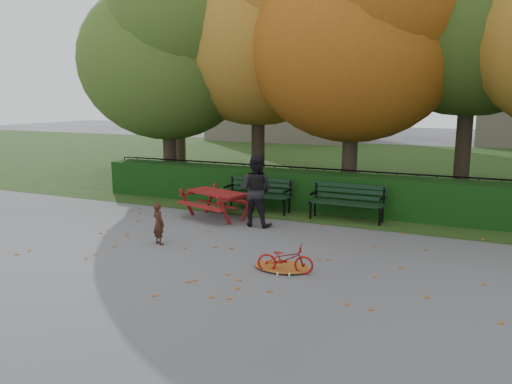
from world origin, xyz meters
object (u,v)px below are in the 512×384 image
at_px(tree_f, 181,27).
at_px(child, 159,224).
at_px(tree_a, 171,48).
at_px(bench_right, 347,199).
at_px(adult, 256,190).
at_px(bicycle, 285,259).
at_px(bench_left, 258,192).
at_px(tree_b, 265,18).
at_px(tree_c, 364,28).
at_px(picnic_table, 217,197).

xyz_separation_m(tree_f, child, (5.24, -9.19, -5.26)).
distance_m(tree_a, bench_right, 7.69).
height_order(adult, bicycle, adult).
height_order(bench_left, bicycle, bench_left).
bearing_deg(bicycle, tree_f, 27.23).
xyz_separation_m(tree_b, tree_c, (3.28, -0.78, -0.58)).
distance_m(child, bicycle, 3.04).
distance_m(picnic_table, bicycle, 4.28).
height_order(bench_right, adult, adult).
xyz_separation_m(tree_a, tree_b, (2.74, 1.17, 0.88)).
height_order(tree_c, bench_left, tree_c).
xyz_separation_m(picnic_table, child, (0.02, -2.49, -0.09)).
relative_size(bench_left, bicycle, 1.86).
bearing_deg(bench_right, tree_c, 96.70).
relative_size(tree_a, bench_left, 4.16).
bearing_deg(tree_c, bench_left, -133.36).
height_order(tree_a, tree_b, tree_b).
bearing_deg(tree_a, tree_c, 3.65).
bearing_deg(adult, tree_c, -112.74).
relative_size(tree_c, bench_right, 4.44).
bearing_deg(child, bench_right, -106.42).
xyz_separation_m(tree_f, bench_right, (8.23, -5.54, -5.17)).
xyz_separation_m(tree_a, adult, (4.47, -3.32, -3.68)).
distance_m(tree_a, tree_b, 3.11).
distance_m(tree_c, bicycle, 7.91).
distance_m(tree_b, bicycle, 9.56).
bearing_deg(bench_right, bicycle, -90.00).
bearing_deg(picnic_table, bicycle, -26.52).
bearing_deg(tree_c, tree_a, -176.35).
bearing_deg(child, picnic_table, -66.58).
bearing_deg(bench_left, child, -99.18).
relative_size(bench_right, picnic_table, 0.95).
xyz_separation_m(picnic_table, adult, (1.20, -0.28, 0.32)).
relative_size(tree_a, bench_right, 4.16).
xyz_separation_m(tree_c, bench_left, (-2.13, -2.26, -4.30)).
height_order(tree_b, tree_f, tree_f).
distance_m(picnic_table, child, 2.49).
bearing_deg(bench_right, tree_f, 146.08).
height_order(tree_b, picnic_table, tree_b).
height_order(tree_b, child, tree_b).
distance_m(tree_a, picnic_table, 5.99).
xyz_separation_m(tree_b, bicycle, (3.54, -7.23, -5.15)).
distance_m(tree_f, bench_left, 9.56).
bearing_deg(tree_f, tree_b, -27.99).
distance_m(tree_f, child, 11.81).
xyz_separation_m(tree_b, tree_f, (-4.69, 2.49, 0.29)).
relative_size(tree_a, tree_f, 0.81).
distance_m(tree_c, adult, 5.65).
bearing_deg(tree_a, child, -59.17).
distance_m(tree_f, bench_right, 11.19).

